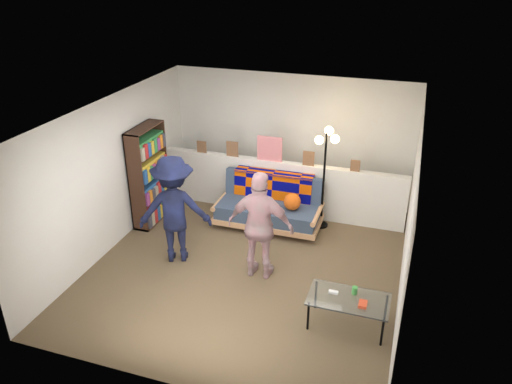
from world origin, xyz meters
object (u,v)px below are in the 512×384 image
at_px(floor_lamp, 326,158).
at_px(person_left, 174,210).
at_px(coffee_table, 349,300).
at_px(person_right, 261,226).
at_px(futon_sofa, 270,206).
at_px(bookshelf, 149,178).

bearing_deg(floor_lamp, person_left, -138.38).
bearing_deg(coffee_table, person_right, 152.58).
bearing_deg(futon_sofa, floor_lamp, 17.38).
relative_size(futon_sofa, coffee_table, 1.80).
bearing_deg(person_left, coffee_table, 143.19).
height_order(futon_sofa, bookshelf, bookshelf).
distance_m(futon_sofa, person_left, 1.87).
bearing_deg(bookshelf, floor_lamp, 14.44).
xyz_separation_m(person_left, person_right, (1.37, -0.04, -0.02)).
relative_size(coffee_table, person_right, 0.62).
bearing_deg(floor_lamp, futon_sofa, -162.62).
bearing_deg(futon_sofa, bookshelf, -166.84).
bearing_deg(coffee_table, futon_sofa, 127.48).
relative_size(person_left, person_right, 1.03).
relative_size(bookshelf, coffee_table, 1.71).
distance_m(coffee_table, person_right, 1.63).
bearing_deg(coffee_table, floor_lamp, 108.41).
relative_size(bookshelf, person_right, 1.05).
bearing_deg(floor_lamp, bookshelf, -165.56).
relative_size(coffee_table, person_left, 0.60).
height_order(bookshelf, person_left, bookshelf).
xyz_separation_m(coffee_table, person_left, (-2.77, 0.76, 0.45)).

